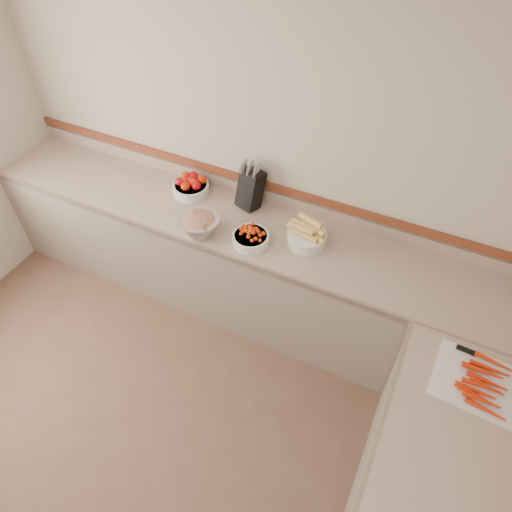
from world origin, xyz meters
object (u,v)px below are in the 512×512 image
at_px(corn_bowl, 307,235).
at_px(knife_block, 250,188).
at_px(cherry_tomato_bowl, 251,237).
at_px(tomato_bowl, 191,185).
at_px(cutting_board, 482,384).
at_px(rhubarb_bowl, 200,224).

bearing_deg(corn_bowl, knife_block, 159.54).
distance_m(knife_block, cherry_tomato_bowl, 0.42).
height_order(tomato_bowl, cutting_board, tomato_bowl).
distance_m(tomato_bowl, rhubarb_bowl, 0.47).
bearing_deg(tomato_bowl, rhubarb_bowl, -50.83).
bearing_deg(tomato_bowl, knife_block, 7.43).
distance_m(knife_block, cutting_board, 1.92).
xyz_separation_m(tomato_bowl, corn_bowl, (1.00, -0.13, 0.01)).
distance_m(knife_block, tomato_bowl, 0.49).
bearing_deg(tomato_bowl, cutting_board, -18.36).
xyz_separation_m(knife_block, cutting_board, (1.74, -0.80, -0.14)).
height_order(cherry_tomato_bowl, cutting_board, cherry_tomato_bowl).
distance_m(cherry_tomato_bowl, corn_bowl, 0.38).
bearing_deg(knife_block, tomato_bowl, -172.57).
relative_size(rhubarb_bowl, cutting_board, 0.58).
bearing_deg(knife_block, corn_bowl, -20.46).
xyz_separation_m(cherry_tomato_bowl, corn_bowl, (0.34, 0.17, 0.02)).
bearing_deg(rhubarb_bowl, knife_block, 67.70).
relative_size(tomato_bowl, cutting_board, 0.55).
xyz_separation_m(cherry_tomato_bowl, cutting_board, (1.56, -0.44, -0.03)).
height_order(knife_block, rhubarb_bowl, knife_block).
bearing_deg(knife_block, cherry_tomato_bowl, -63.47).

